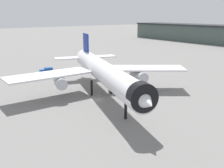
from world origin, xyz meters
The scene contains 3 objects.
ground centered at (0.00, 0.00, 0.00)m, with size 900.00×900.00×0.00m, color slate.
airliner_near_gate centered at (-1.20, 3.61, 8.09)m, with size 64.29×57.50×18.36m.
service_truck_front centered at (-42.20, 4.16, 1.59)m, with size 3.54×5.87×3.00m.
Camera 1 is at (61.23, -45.74, 25.57)m, focal length 41.58 mm.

